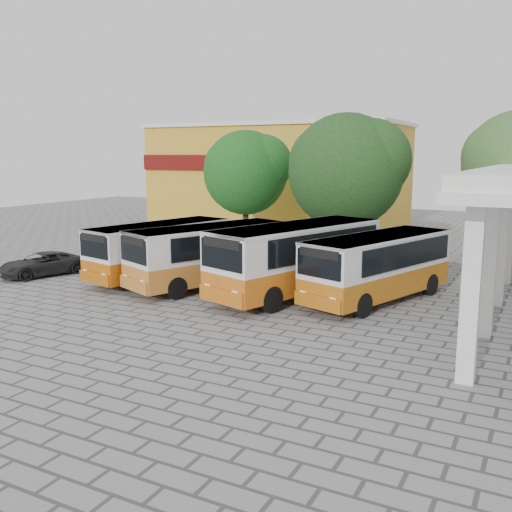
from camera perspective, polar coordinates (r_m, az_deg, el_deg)
The scene contains 9 objects.
ground at distance 20.75m, azimuth -0.96°, elevation -6.25°, with size 90.00×90.00×0.00m, color gray.
shophouse_block at distance 48.10m, azimuth 2.30°, elevation 8.13°, with size 20.40×10.40×8.30m.
bus_far_left at distance 27.39m, azimuth -9.55°, elevation 0.91°, with size 3.78×7.69×2.64m.
bus_centre_left at distance 25.44m, azimuth -4.66°, elevation 0.43°, with size 4.95×8.10×2.73m.
bus_centre_right at distance 23.71m, azimuth 4.10°, elevation 0.10°, with size 4.97×8.83×2.99m.
bus_far_right at distance 23.32m, azimuth 12.12°, elevation -0.73°, with size 4.50×7.91×2.68m.
tree_left at distance 37.44m, azimuth -0.94°, elevation 8.62°, with size 5.75×5.48×7.41m.
tree_middle at distance 32.63m, azimuth 9.13°, elevation 8.74°, with size 6.78×6.46×8.14m.
parked_car at distance 29.74m, azimuth -20.67°, elevation -0.77°, with size 1.86×4.04×1.12m, color black.
Camera 1 is at (9.51, -17.49, 5.86)m, focal length 40.00 mm.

